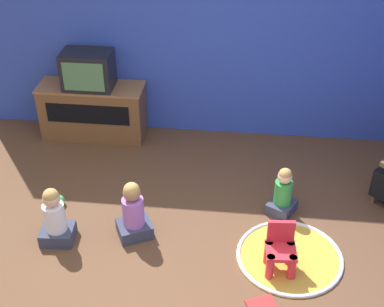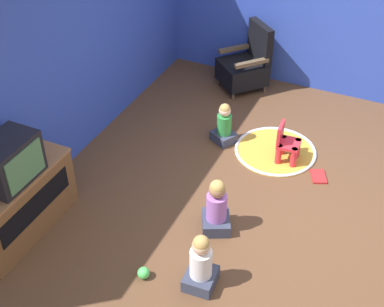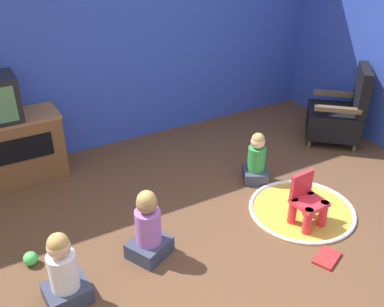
{
  "view_description": "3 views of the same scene",
  "coord_description": "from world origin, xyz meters",
  "px_view_note": "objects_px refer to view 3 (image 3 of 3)",
  "views": [
    {
      "loc": [
        0.26,
        -3.14,
        3.49
      ],
      "look_at": [
        -0.16,
        0.77,
        0.82
      ],
      "focal_mm": 50.0,
      "sensor_mm": 36.0,
      "label": 1
    },
    {
      "loc": [
        -4.2,
        -0.83,
        3.83
      ],
      "look_at": [
        -0.43,
        0.93,
        0.63
      ],
      "focal_mm": 50.0,
      "sensor_mm": 36.0,
      "label": 2
    },
    {
      "loc": [
        -1.72,
        -1.99,
        2.47
      ],
      "look_at": [
        -0.15,
        0.81,
        0.65
      ],
      "focal_mm": 42.0,
      "sensor_mm": 36.0,
      "label": 3
    }
  ],
  "objects_px": {
    "toy_ball": "(30,259)",
    "book": "(327,258)",
    "child_watching_left": "(256,160)",
    "black_armchair": "(339,115)",
    "yellow_kid_chair": "(307,205)",
    "child_watching_right": "(148,228)",
    "child_watching_center": "(64,273)"
  },
  "relations": [
    {
      "from": "child_watching_center",
      "to": "toy_ball",
      "type": "xyz_separation_m",
      "value": [
        -0.15,
        0.49,
        -0.2
      ]
    },
    {
      "from": "child_watching_right",
      "to": "toy_ball",
      "type": "relative_size",
      "value": 5.39
    },
    {
      "from": "child_watching_left",
      "to": "child_watching_right",
      "type": "height_order",
      "value": "child_watching_right"
    },
    {
      "from": "yellow_kid_chair",
      "to": "child_watching_center",
      "type": "distance_m",
      "value": 2.05
    },
    {
      "from": "child_watching_right",
      "to": "yellow_kid_chair",
      "type": "bearing_deg",
      "value": -38.69
    },
    {
      "from": "child_watching_left",
      "to": "child_watching_center",
      "type": "bearing_deg",
      "value": 135.32
    },
    {
      "from": "yellow_kid_chair",
      "to": "toy_ball",
      "type": "distance_m",
      "value": 2.29
    },
    {
      "from": "black_armchair",
      "to": "toy_ball",
      "type": "height_order",
      "value": "black_armchair"
    },
    {
      "from": "child_watching_right",
      "to": "book",
      "type": "xyz_separation_m",
      "value": [
        1.2,
        -0.73,
        -0.25
      ]
    },
    {
      "from": "child_watching_center",
      "to": "child_watching_right",
      "type": "height_order",
      "value": "child_watching_right"
    },
    {
      "from": "child_watching_right",
      "to": "black_armchair",
      "type": "bearing_deg",
      "value": -11.47
    },
    {
      "from": "child_watching_right",
      "to": "toy_ball",
      "type": "height_order",
      "value": "child_watching_right"
    },
    {
      "from": "book",
      "to": "yellow_kid_chair",
      "type": "bearing_deg",
      "value": 47.09
    },
    {
      "from": "yellow_kid_chair",
      "to": "child_watching_left",
      "type": "distance_m",
      "value": 0.79
    },
    {
      "from": "black_armchair",
      "to": "book",
      "type": "xyz_separation_m",
      "value": [
        -1.5,
        -1.44,
        -0.33
      ]
    },
    {
      "from": "black_armchair",
      "to": "child_watching_center",
      "type": "bearing_deg",
      "value": -34.57
    },
    {
      "from": "yellow_kid_chair",
      "to": "child_watching_left",
      "type": "relative_size",
      "value": 0.91
    },
    {
      "from": "black_armchair",
      "to": "child_watching_left",
      "type": "xyz_separation_m",
      "value": [
        -1.31,
        -0.22,
        -0.11
      ]
    },
    {
      "from": "child_watching_left",
      "to": "black_armchair",
      "type": "bearing_deg",
      "value": -52.09
    },
    {
      "from": "toy_ball",
      "to": "book",
      "type": "bearing_deg",
      "value": -27.79
    },
    {
      "from": "yellow_kid_chair",
      "to": "child_watching_left",
      "type": "bearing_deg",
      "value": 82.21
    },
    {
      "from": "toy_ball",
      "to": "yellow_kid_chair",
      "type": "bearing_deg",
      "value": -16.4
    },
    {
      "from": "toy_ball",
      "to": "child_watching_center",
      "type": "bearing_deg",
      "value": -72.95
    },
    {
      "from": "black_armchair",
      "to": "yellow_kid_chair",
      "type": "bearing_deg",
      "value": -12.07
    },
    {
      "from": "black_armchair",
      "to": "child_watching_left",
      "type": "height_order",
      "value": "black_armchair"
    },
    {
      "from": "toy_ball",
      "to": "book",
      "type": "xyz_separation_m",
      "value": [
        2.05,
        -1.08,
        -0.04
      ]
    },
    {
      "from": "child_watching_left",
      "to": "child_watching_right",
      "type": "xyz_separation_m",
      "value": [
        -1.39,
        -0.49,
        0.03
      ]
    },
    {
      "from": "yellow_kid_chair",
      "to": "child_watching_right",
      "type": "relative_size",
      "value": 0.78
    },
    {
      "from": "child_watching_left",
      "to": "toy_ball",
      "type": "distance_m",
      "value": 2.25
    },
    {
      "from": "black_armchair",
      "to": "book",
      "type": "bearing_deg",
      "value": -4.92
    },
    {
      "from": "black_armchair",
      "to": "child_watching_center",
      "type": "height_order",
      "value": "black_armchair"
    },
    {
      "from": "black_armchair",
      "to": "toy_ball",
      "type": "xyz_separation_m",
      "value": [
        -3.55,
        -0.36,
        -0.28
      ]
    }
  ]
}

